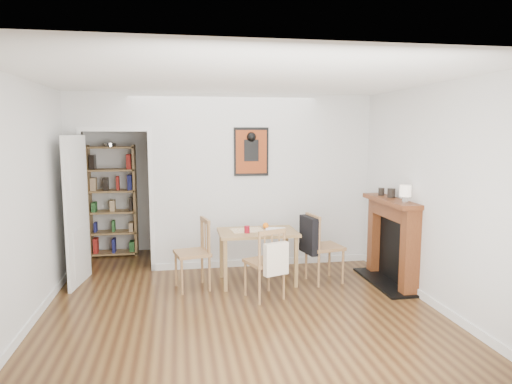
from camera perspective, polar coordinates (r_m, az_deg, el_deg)
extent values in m
plane|color=brown|center=(5.78, -2.44, -13.17)|extent=(5.20, 5.20, 0.00)
plane|color=silver|center=(8.03, -4.85, 2.18)|extent=(4.50, 0.00, 4.50)
plane|color=silver|center=(2.95, 3.93, -7.10)|extent=(4.50, 0.00, 4.50)
plane|color=silver|center=(5.64, -25.81, -0.80)|extent=(0.00, 5.20, 5.20)
plane|color=silver|center=(6.16, 18.73, 0.19)|extent=(0.00, 5.20, 5.20)
plane|color=white|center=(5.44, -2.59, 13.39)|extent=(5.20, 5.20, 0.00)
cube|color=silver|center=(6.92, 0.75, 1.36)|extent=(3.35, 0.10, 2.60)
cube|color=silver|center=(6.96, -21.67, 0.86)|extent=(0.25, 0.10, 2.60)
cube|color=silver|center=(6.83, -17.31, 9.55)|extent=(0.90, 0.10, 0.55)
cube|color=silver|center=(6.98, -20.80, -1.36)|extent=(0.06, 0.14, 2.05)
cube|color=silver|center=(6.86, -12.90, -1.21)|extent=(0.06, 0.14, 2.05)
cube|color=silver|center=(7.11, 0.82, -8.76)|extent=(3.35, 0.02, 0.10)
cube|color=silver|center=(5.40, -26.72, -14.97)|extent=(0.02, 4.00, 0.10)
cube|color=silver|center=(5.94, 20.94, -12.61)|extent=(0.02, 4.00, 0.10)
cube|color=silver|center=(6.52, -21.48, -2.21)|extent=(0.15, 0.80, 2.00)
cube|color=black|center=(6.80, -0.60, 5.05)|extent=(0.52, 0.02, 0.72)
cube|color=maroon|center=(6.79, -0.59, 5.04)|extent=(0.46, 0.00, 0.64)
cube|color=olive|center=(6.18, 0.19, -5.07)|extent=(1.05, 0.67, 0.04)
cube|color=olive|center=(5.94, -3.85, -9.17)|extent=(0.05, 0.05, 0.68)
cube|color=olive|center=(6.10, 5.03, -8.73)|extent=(0.05, 0.05, 0.68)
cube|color=olive|center=(6.47, -4.36, -7.77)|extent=(0.05, 0.05, 0.68)
cube|color=olive|center=(6.62, 3.80, -7.42)|extent=(0.05, 0.05, 0.68)
cube|color=black|center=(6.17, 6.57, -5.38)|extent=(0.18, 0.40, 0.50)
cube|color=beige|center=(5.45, 2.35, -8.28)|extent=(0.32, 0.20, 0.39)
cube|color=olive|center=(7.95, -20.12, -1.10)|extent=(0.04, 0.31, 1.83)
cube|color=olive|center=(7.85, -14.85, -1.00)|extent=(0.04, 0.31, 1.83)
cube|color=olive|center=(8.06, -17.25, -7.23)|extent=(0.77, 0.31, 0.03)
cube|color=olive|center=(7.92, -17.45, -2.36)|extent=(0.77, 0.31, 0.03)
cube|color=olive|center=(7.81, -17.76, 5.33)|extent=(0.77, 0.31, 0.03)
cube|color=maroon|center=(7.89, -17.50, -1.05)|extent=(0.67, 0.25, 0.25)
cube|color=brown|center=(6.04, 18.70, -7.20)|extent=(0.20, 0.16, 1.10)
cube|color=brown|center=(6.90, 14.79, -5.23)|extent=(0.20, 0.16, 1.10)
cube|color=brown|center=(6.34, 16.56, -1.07)|extent=(0.30, 1.21, 0.06)
cube|color=brown|center=(6.38, 16.76, -2.22)|extent=(0.20, 0.85, 0.20)
cube|color=black|center=(6.52, 17.05, -6.97)|extent=(0.08, 0.81, 0.88)
cube|color=black|center=(6.58, 15.95, -10.72)|extent=(0.45, 1.25, 0.03)
cylinder|color=maroon|center=(6.05, -1.13, -4.69)|extent=(0.07, 0.07, 0.10)
sphere|color=orange|center=(6.33, 1.22, -4.21)|extent=(0.08, 0.08, 0.08)
cube|color=beige|center=(6.22, -1.08, -4.78)|extent=(0.46, 0.36, 0.00)
cube|color=white|center=(6.26, 2.44, -4.67)|extent=(0.30, 0.25, 0.01)
cylinder|color=silver|center=(5.99, 18.13, -0.93)|extent=(0.07, 0.07, 0.08)
cylinder|color=#F9E7CF|center=(5.98, 18.17, 0.14)|extent=(0.14, 0.14, 0.14)
cylinder|color=black|center=(6.43, 16.55, -0.12)|extent=(0.11, 0.11, 0.13)
cylinder|color=black|center=(6.62, 15.39, 0.05)|extent=(0.09, 0.09, 0.11)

